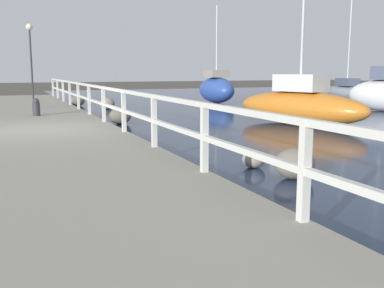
{
  "coord_description": "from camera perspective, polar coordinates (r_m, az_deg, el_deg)",
  "views": [
    {
      "loc": [
        -0.77,
        -12.41,
        1.82
      ],
      "look_at": [
        3.42,
        -2.41,
        0.04
      ],
      "focal_mm": 42.0,
      "sensor_mm": 36.0,
      "label": 1
    }
  ],
  "objects": [
    {
      "name": "ground_plane",
      "position": [
        12.57,
        -18.95,
        0.49
      ],
      "size": [
        120.0,
        120.0,
        0.0
      ],
      "primitive_type": "plane",
      "color": "#4C473D"
    },
    {
      "name": "dock_walkway",
      "position": [
        12.55,
        -18.99,
        1.09
      ],
      "size": [
        4.24,
        36.0,
        0.27
      ],
      "color": "gray",
      "rests_on": "ground"
    },
    {
      "name": "railing",
      "position": [
        12.75,
        -10.06,
        5.48
      ],
      "size": [
        0.1,
        32.5,
        1.08
      ],
      "color": "silver",
      "rests_on": "dock_walkway"
    },
    {
      "name": "boulder_mid_strip",
      "position": [
        21.75,
        -10.7,
        5.07
      ],
      "size": [
        0.72,
        0.64,
        0.54
      ],
      "color": "gray",
      "rests_on": "ground"
    },
    {
      "name": "boulder_near_dock",
      "position": [
        15.57,
        -9.1,
        3.55
      ],
      "size": [
        0.76,
        0.68,
        0.57
      ],
      "color": "#666056",
      "rests_on": "ground"
    },
    {
      "name": "boulder_far_strip",
      "position": [
        7.8,
        12.89,
        -2.44
      ],
      "size": [
        0.7,
        0.63,
        0.53
      ],
      "color": "slate",
      "rests_on": "ground"
    },
    {
      "name": "boulder_downstream",
      "position": [
        24.05,
        -14.32,
        5.35
      ],
      "size": [
        0.72,
        0.65,
        0.54
      ],
      "color": "#666056",
      "rests_on": "ground"
    },
    {
      "name": "boulder_water_edge",
      "position": [
        8.55,
        7.85,
        -1.91
      ],
      "size": [
        0.45,
        0.41,
        0.34
      ],
      "color": "gray",
      "rests_on": "ground"
    },
    {
      "name": "mooring_bollard",
      "position": [
        16.47,
        -19.18,
        4.47
      ],
      "size": [
        0.25,
        0.25,
        0.61
      ],
      "color": "#333338",
      "rests_on": "dock_walkway"
    },
    {
      "name": "dock_lamp",
      "position": [
        19.89,
        -19.84,
        11.65
      ],
      "size": [
        0.27,
        0.27,
        3.43
      ],
      "color": "#2D2D33",
      "rests_on": "dock_walkway"
    },
    {
      "name": "sailboat_gray",
      "position": [
        28.75,
        19.07,
        6.31
      ],
      "size": [
        1.96,
        4.33,
        6.42
      ],
      "rotation": [
        0.0,
        0.0,
        -0.2
      ],
      "color": "gray",
      "rests_on": "water_surface"
    },
    {
      "name": "sailboat_blue",
      "position": [
        25.56,
        3.12,
        7.02
      ],
      "size": [
        1.54,
        3.3,
        5.34
      ],
      "rotation": [
        0.0,
        0.0,
        0.0
      ],
      "color": "#2D4C9E",
      "rests_on": "water_surface"
    },
    {
      "name": "sailboat_orange",
      "position": [
        15.75,
        13.54,
        4.88
      ],
      "size": [
        2.98,
        5.26,
        7.17
      ],
      "rotation": [
        0.0,
        0.0,
        0.32
      ],
      "color": "orange",
      "rests_on": "water_surface"
    },
    {
      "name": "sailboat_white",
      "position": [
        22.08,
        23.18,
        6.0
      ],
      "size": [
        2.64,
        3.5,
        8.2
      ],
      "rotation": [
        0.0,
        0.0,
        0.43
      ],
      "color": "white",
      "rests_on": "water_surface"
    }
  ]
}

